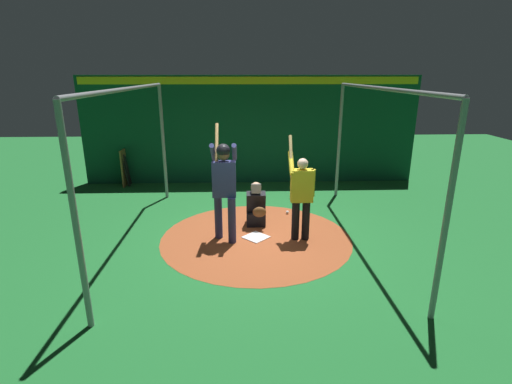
{
  "coord_description": "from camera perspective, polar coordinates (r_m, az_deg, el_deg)",
  "views": [
    {
      "loc": [
        6.91,
        -0.27,
        3.13
      ],
      "look_at": [
        0.0,
        0.0,
        0.95
      ],
      "focal_mm": 26.64,
      "sensor_mm": 36.0,
      "label": 1
    }
  ],
  "objects": [
    {
      "name": "ground_plane",
      "position": [
        7.59,
        -0.0,
        -6.85
      ],
      "size": [
        25.62,
        25.62,
        0.0
      ],
      "primitive_type": "plane",
      "color": "#1E6B2D"
    },
    {
      "name": "home_plate",
      "position": [
        7.59,
        -0.0,
        -6.77
      ],
      "size": [
        0.59,
        0.59,
        0.01
      ],
      "primitive_type": "cube",
      "rotation": [
        0.0,
        0.0,
        0.79
      ],
      "color": "white",
      "rests_on": "dirt_circle"
    },
    {
      "name": "baseball_1",
      "position": [
        8.83,
        4.73,
        -3.04
      ],
      "size": [
        0.07,
        0.07,
        0.07
      ],
      "primitive_type": "sphere",
      "color": "white",
      "rests_on": "dirt_circle"
    },
    {
      "name": "back_wall",
      "position": [
        11.14,
        -0.83,
        9.33
      ],
      "size": [
        0.23,
        9.62,
        3.07
      ],
      "color": "#0F472D",
      "rests_on": "ground"
    },
    {
      "name": "baseball_0",
      "position": [
        8.69,
        0.84,
        -3.31
      ],
      "size": [
        0.07,
        0.07,
        0.07
      ],
      "primitive_type": "sphere",
      "color": "white",
      "rests_on": "dirt_circle"
    },
    {
      "name": "bat_rack",
      "position": [
        11.59,
        -19.01,
        3.38
      ],
      "size": [
        0.58,
        0.21,
        1.05
      ],
      "color": "olive",
      "rests_on": "ground"
    },
    {
      "name": "batter",
      "position": [
        7.13,
        -4.83,
        1.48
      ],
      "size": [
        0.68,
        0.49,
        2.22
      ],
      "color": "navy",
      "rests_on": "ground"
    },
    {
      "name": "cage_frame",
      "position": [
        7.01,
        -0.0,
        8.42
      ],
      "size": [
        5.41,
        4.56,
        2.89
      ],
      "color": "gray",
      "rests_on": "ground"
    },
    {
      "name": "visitor",
      "position": [
        7.26,
        6.81,
        -0.22
      ],
      "size": [
        0.54,
        0.49,
        2.0
      ],
      "rotation": [
        0.0,
        0.0,
        -0.01
      ],
      "color": "black",
      "rests_on": "ground"
    },
    {
      "name": "dirt_circle",
      "position": [
        7.59,
        -0.0,
        -6.83
      ],
      "size": [
        3.75,
        3.75,
        0.01
      ],
      "primitive_type": "cylinder",
      "color": "#9E4C28",
      "rests_on": "ground"
    },
    {
      "name": "catcher",
      "position": [
        8.06,
        0.03,
        -2.48
      ],
      "size": [
        0.58,
        0.4,
        0.96
      ],
      "color": "black",
      "rests_on": "ground"
    }
  ]
}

